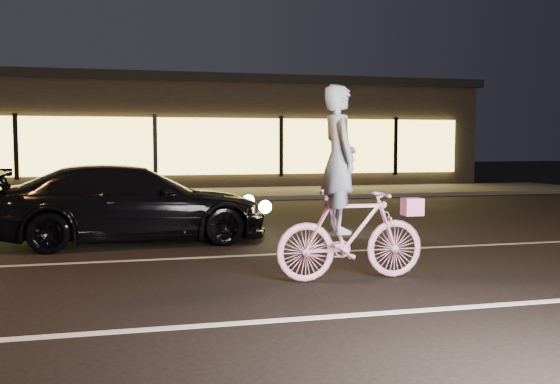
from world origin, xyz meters
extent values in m
plane|color=black|center=(0.00, 0.00, 0.00)|extent=(90.00, 90.00, 0.00)
cube|color=silver|center=(0.00, -1.50, 0.00)|extent=(60.00, 0.12, 0.01)
cube|color=gray|center=(0.00, 2.00, 0.00)|extent=(60.00, 0.10, 0.01)
cube|color=#383533|center=(0.00, 13.00, 0.06)|extent=(30.00, 4.00, 0.12)
cube|color=black|center=(0.00, 19.00, 2.00)|extent=(25.00, 8.00, 4.00)
cube|color=black|center=(0.00, 19.00, 4.05)|extent=(25.40, 8.40, 0.30)
cube|color=#E8C351|center=(0.00, 14.90, 1.60)|extent=(23.00, 0.15, 2.00)
cube|color=black|center=(-4.50, 14.82, 1.60)|extent=(0.15, 0.08, 2.20)
cube|color=black|center=(0.00, 14.82, 1.60)|extent=(0.15, 0.08, 2.20)
cube|color=black|center=(4.50, 14.82, 1.60)|extent=(0.15, 0.08, 2.20)
cube|color=black|center=(9.00, 14.82, 1.60)|extent=(0.15, 0.08, 2.20)
imported|color=#F33B88|center=(1.69, 0.03, 0.58)|extent=(1.92, 0.54, 1.15)
imported|color=silver|center=(1.53, 0.03, 1.51)|extent=(0.43, 0.66, 1.81)
cube|color=#FF5EAD|center=(2.52, 0.03, 0.90)|extent=(0.24, 0.20, 0.22)
imported|color=black|center=(-0.91, 3.75, 0.67)|extent=(4.68, 2.06, 1.34)
sphere|color=#FFF2BF|center=(1.26, 4.45, 0.61)|extent=(0.22, 0.22, 0.22)
sphere|color=#FFF2BF|center=(1.31, 3.23, 0.61)|extent=(0.22, 0.22, 0.22)
camera|label=1|loc=(-1.02, -7.21, 1.71)|focal=40.00mm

